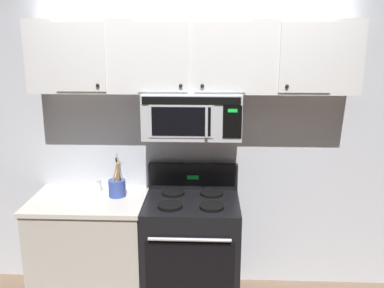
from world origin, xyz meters
name	(u,v)px	position (x,y,z in m)	size (l,w,h in m)	color
back_wall	(193,135)	(0.00, 0.79, 1.35)	(5.20, 0.10, 2.70)	silver
stove_range	(192,249)	(0.00, 0.42, 0.47)	(0.76, 0.69, 1.12)	black
over_range_microwave	(192,115)	(0.00, 0.54, 1.58)	(0.76, 0.43, 0.35)	#B7BABF
upper_cabinets	(192,56)	(0.00, 0.57, 2.02)	(2.50, 0.36, 0.55)	silver
counter_segment	(91,249)	(-0.84, 0.43, 0.45)	(0.93, 0.65, 0.90)	#BCB7AD
utensil_crock_blue	(117,186)	(-0.61, 0.49, 0.99)	(0.14, 0.14, 0.38)	#384C9E
salt_shaker	(99,186)	(-0.79, 0.60, 0.95)	(0.04, 0.04, 0.10)	white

